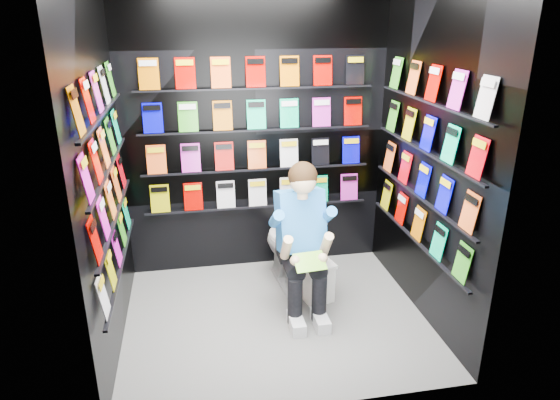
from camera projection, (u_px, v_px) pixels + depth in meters
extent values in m
plane|color=slate|center=(276.00, 318.00, 4.07)|extent=(2.40, 2.40, 0.00)
cube|color=black|center=(256.00, 135.00, 4.53)|extent=(2.40, 0.04, 2.60)
cube|color=black|center=(307.00, 218.00, 2.69)|extent=(2.40, 0.04, 2.60)
cube|color=black|center=(103.00, 175.00, 3.41)|extent=(0.04, 2.00, 2.60)
cube|color=black|center=(429.00, 157.00, 3.82)|extent=(0.04, 2.00, 2.60)
imported|color=white|center=(290.00, 246.00, 4.50)|extent=(0.49, 0.79, 0.73)
cube|color=white|center=(311.00, 277.00, 4.38)|extent=(0.33, 0.47, 0.32)
cube|color=white|center=(312.00, 259.00, 4.32)|extent=(0.35, 0.50, 0.03)
cube|color=green|center=(310.00, 262.00, 3.76)|extent=(0.25, 0.16, 0.10)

